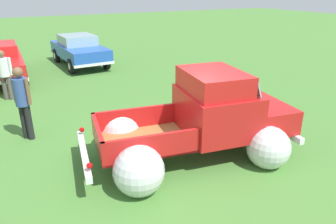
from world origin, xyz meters
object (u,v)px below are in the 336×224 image
Objects in this scene: vintage_pickup_truck at (205,123)px; spectator_2 at (22,99)px; spectator_1 at (4,72)px; lane_cone_0 at (194,106)px; show_car_1 at (79,49)px.

vintage_pickup_truck reaches higher than spectator_2.
spectator_1 is 2.64× the size of lane_cone_0.
spectator_2 is (0.26, -3.50, 0.11)m from spectator_1.
spectator_2 is (-3.43, 2.73, 0.30)m from vintage_pickup_truck.
show_car_1 reaches higher than lane_cone_0.
vintage_pickup_truck reaches higher than show_car_1.
spectator_2 is at bearing -152.47° from spectator_1.
spectator_1 is at bearing 55.83° from spectator_2.
vintage_pickup_truck is at bearing -117.13° from lane_cone_0.
spectator_2 is 4.57m from lane_cone_0.
lane_cone_0 is at bearing 72.10° from vintage_pickup_truck.
vintage_pickup_truck is 2.93× the size of spectator_1.
lane_cone_0 is (4.45, -0.73, -0.74)m from spectator_2.
vintage_pickup_truck is 2.29m from lane_cone_0.
show_car_1 is 6.90× the size of lane_cone_0.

